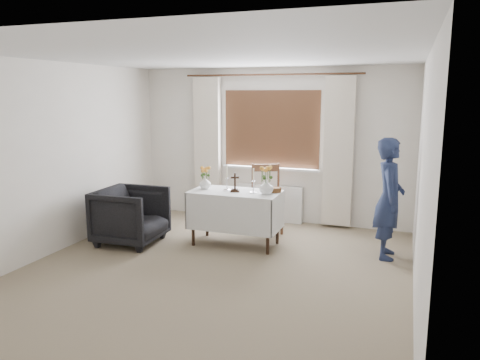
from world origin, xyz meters
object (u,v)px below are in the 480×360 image
Objects in this scene: altar_table at (236,218)px; wooden_cross at (235,182)px; flower_vase_left at (205,183)px; flower_vase_right at (266,187)px; wooden_chair at (267,198)px; person at (389,199)px; armchair at (131,216)px.

wooden_cross is (0.00, -0.03, 0.51)m from altar_table.
flower_vase_right is (0.92, -0.05, 0.01)m from flower_vase_left.
flower_vase_right is (0.23, -0.81, 0.35)m from wooden_chair.
person is 7.86× the size of flower_vase_right.
wooden_cross is (-2.01, -0.22, 0.12)m from person.
wooden_chair is 1.08m from flower_vase_left.
wooden_cross is (-0.22, -0.82, 0.38)m from wooden_chair.
flower_vase_right is at bearing -3.24° from altar_table.
wooden_cross reaches higher than altar_table.
person is 2.03m from wooden_cross.
person is at bearing 7.99° from flower_vase_right.
armchair is at bearing 96.57° from person.
person reaches higher than flower_vase_left.
person is 9.07× the size of flower_vase_left.
flower_vase_left is at bearing 154.86° from wooden_cross.
armchair is at bearing -167.26° from wooden_chair.
flower_vase_left is at bearing 177.33° from altar_table.
person reaches higher than armchair.
altar_table is 0.80× the size of person.
person is (1.79, -0.59, 0.27)m from wooden_chair.
armchair is at bearing 177.00° from wooden_cross.
flower_vase_left is at bearing 177.05° from flower_vase_right.
altar_table is 2.06m from person.
wooden_chair reaches higher than flower_vase_right.
armchair is at bearing -154.27° from flower_vase_left.
flower_vase_right is at bearing -18.44° from wooden_cross.
flower_vase_right is (-1.56, -0.22, 0.09)m from person.
person reaches higher than wooden_chair.
wooden_cross is 1.55× the size of flower_vase_left.
wooden_cross is at bearing -75.98° from armchair.
wooden_chair is at bearing 48.01° from flower_vase_left.
flower_vase_left is 0.87× the size of flower_vase_right.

